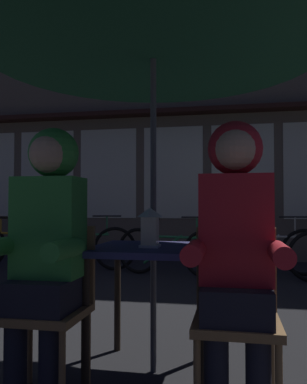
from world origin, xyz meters
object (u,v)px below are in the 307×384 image
patio_umbrella (153,29)px  bicycle_third (170,251)px  chair_left (51,299)px  person_left_hooded (47,232)px  bicycle_fourth (267,251)px  lantern (150,226)px  bicycle_second (81,247)px  bicycle_nearest (15,246)px  person_right_hooded (236,234)px  cafe_table (153,263)px  chair_right (236,307)px

patio_umbrella → bicycle_third: patio_umbrella is taller
chair_left → person_left_hooded: 0.36m
bicycle_third → bicycle_fourth: bearing=11.5°
bicycle_third → bicycle_fourth: (1.33, 0.27, 0.00)m
lantern → bicycle_second: (-1.80, 3.61, -0.51)m
bicycle_nearest → bicycle_second: (1.10, -0.00, 0.00)m
person_left_hooded → bicycle_second: bearing=108.5°
chair_left → bicycle_third: 3.65m
patio_umbrella → person_left_hooded: patio_umbrella is taller
bicycle_nearest → person_right_hooded: bearing=-49.5°
person_right_hooded → bicycle_third: 3.84m
cafe_table → lantern: bearing=-94.5°
bicycle_nearest → bicycle_fourth: (3.85, 0.01, 0.00)m
cafe_table → lantern: (-0.01, -0.07, 0.22)m
cafe_table → person_right_hooded: 0.67m
bicycle_second → bicycle_fourth: bearing=0.3°
cafe_table → bicycle_nearest: size_ratio=0.44×
bicycle_nearest → bicycle_second: size_ratio=1.00×
bicycle_second → bicycle_third: bearing=-10.4°
chair_right → bicycle_second: size_ratio=0.52×
cafe_table → bicycle_fourth: size_ratio=0.44×
lantern → bicycle_second: size_ratio=0.14×
patio_umbrella → chair_right: bearing=-37.5°
bicycle_third → person_right_hooded: bearing=-76.8°
lantern → person_left_hooded: person_left_hooded is taller
bicycle_third → chair_left: bearing=-91.4°
bicycle_third → chair_right: bearing=-76.6°
bicycle_third → patio_umbrella: bearing=-83.2°
chair_left → bicycle_second: bearing=108.7°
chair_right → person_left_hooded: (-0.96, -0.06, 0.36)m
chair_left → bicycle_fourth: (1.42, 3.92, -0.14)m
chair_right → bicycle_fourth: size_ratio=0.52×
chair_right → chair_left: bearing=180.0°
person_right_hooded → bicycle_nearest: (-3.39, 3.96, -0.50)m
lantern → patio_umbrella: bearing=85.5°
lantern → cafe_table: bearing=85.5°
bicycle_third → lantern: bearing=-83.4°
chair_right → bicycle_fourth: bearing=83.3°
lantern → bicycle_fourth: (0.95, 3.62, -0.51)m
patio_umbrella → bicycle_fourth: size_ratio=1.39×
person_left_hooded → chair_left: bearing=90.0°
cafe_table → patio_umbrella: (0.00, 0.00, 1.42)m
cafe_table → patio_umbrella: bearing=0.0°
cafe_table → bicycle_third: bearing=96.8°
chair_left → chair_right: size_ratio=1.00×
bicycle_fourth → patio_umbrella: bearing=-104.9°
cafe_table → person_right_hooded: bearing=-41.6°
patio_umbrella → person_right_hooded: patio_umbrella is taller
person_right_hooded → bicycle_nearest: size_ratio=0.84×
bicycle_fourth → lantern: bearing=-104.7°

